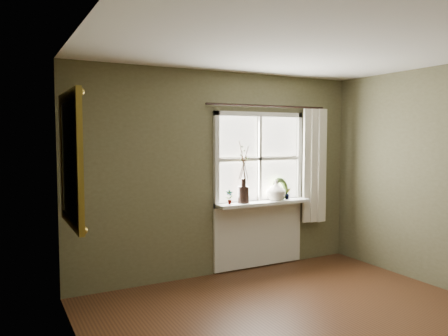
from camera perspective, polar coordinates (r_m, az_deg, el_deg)
ceiling at (r=3.83m, az=16.31°, el=16.36°), size 4.50×4.50×0.00m
wall_back at (r=5.65m, az=-0.46°, el=-0.70°), size 4.00×0.10×2.60m
wall_left at (r=2.79m, az=-16.25°, el=-5.89°), size 0.10×4.50×2.60m
window_frame at (r=5.85m, az=4.64°, el=1.22°), size 1.36×0.06×1.24m
window_sill at (r=5.82m, az=5.19°, el=-4.54°), size 1.36×0.26×0.04m
window_apron at (r=5.99m, az=4.58°, el=-8.57°), size 1.36×0.04×0.88m
dark_jug at (r=5.64m, az=2.57°, el=-3.49°), size 0.17×0.17×0.22m
cream_vase at (r=5.91m, az=6.81°, el=-2.90°), size 0.34×0.34×0.27m
wreath at (r=6.00m, az=7.37°, el=-2.98°), size 0.34×0.23×0.32m
potted_plant_left at (r=5.54m, az=0.71°, el=-3.80°), size 0.11×0.10×0.18m
potted_plant_right at (r=6.03m, az=8.33°, el=-3.31°), size 0.10×0.08×0.16m
curtain at (r=6.28m, az=11.60°, el=0.29°), size 0.36×0.12×1.59m
curtain_rod at (r=5.86m, az=5.82°, el=8.06°), size 1.84×0.03×0.03m
gilt_mirror at (r=4.33m, az=-19.48°, el=1.13°), size 0.10×1.06×1.27m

